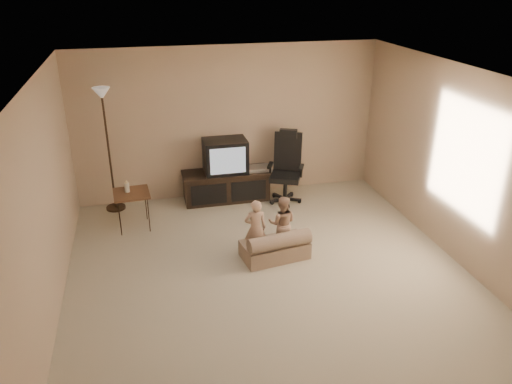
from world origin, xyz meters
TOP-DOWN VIEW (x-y plane):
  - floor at (0.00, 0.00)m, footprint 5.50×5.50m
  - room_shell at (0.00, 0.00)m, footprint 5.50×5.50m
  - tv_stand at (-0.11, 2.49)m, footprint 1.47×0.54m
  - office_chair at (0.85, 2.23)m, footprint 0.72×0.74m
  - side_table at (-1.64, 1.83)m, footprint 0.55×0.55m
  - floor_lamp at (-1.92, 2.55)m, footprint 0.31×0.31m
  - child_sofa at (0.19, 0.46)m, footprint 0.93×0.61m
  - toddler_left at (-0.06, 0.61)m, footprint 0.31×0.24m
  - toddler_right at (0.33, 0.69)m, footprint 0.43×0.33m

SIDE VIEW (x-z plane):
  - floor at x=0.00m, z-range 0.00..0.00m
  - child_sofa at x=0.19m, z-range -0.04..0.38m
  - toddler_right at x=0.33m, z-range 0.00..0.79m
  - toddler_left at x=-0.06m, z-range 0.00..0.82m
  - office_chair at x=0.85m, z-range -0.17..1.02m
  - tv_stand at x=-0.11m, z-range -0.09..0.96m
  - side_table at x=-1.64m, z-range 0.17..0.93m
  - floor_lamp at x=-1.92m, z-range 0.45..2.42m
  - room_shell at x=0.00m, z-range -1.23..4.27m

